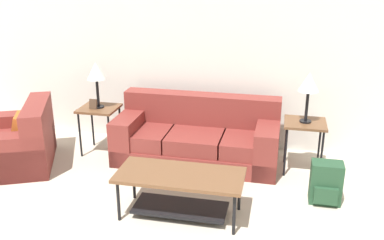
{
  "coord_description": "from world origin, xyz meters",
  "views": [
    {
      "loc": [
        0.81,
        -1.55,
        2.39
      ],
      "look_at": [
        -0.12,
        2.76,
        0.8
      ],
      "focal_mm": 40.0,
      "sensor_mm": 36.0,
      "label": 1
    }
  ],
  "objects_px": {
    "table_lamp_right": "(309,84)",
    "couch": "(197,138)",
    "armchair": "(14,144)",
    "side_table_left": "(99,113)",
    "side_table_right": "(305,128)",
    "coffee_table": "(180,185)",
    "backpack": "(326,183)",
    "table_lamp_left": "(96,73)"
  },
  "relations": [
    {
      "from": "coffee_table",
      "to": "side_table_left",
      "type": "height_order",
      "value": "side_table_left"
    },
    {
      "from": "couch",
      "to": "side_table_right",
      "type": "relative_size",
      "value": 3.24
    },
    {
      "from": "armchair",
      "to": "side_table_right",
      "type": "distance_m",
      "value": 3.6
    },
    {
      "from": "table_lamp_left",
      "to": "backpack",
      "type": "relative_size",
      "value": 1.32
    },
    {
      "from": "couch",
      "to": "table_lamp_right",
      "type": "relative_size",
      "value": 3.43
    },
    {
      "from": "side_table_left",
      "to": "backpack",
      "type": "height_order",
      "value": "side_table_left"
    },
    {
      "from": "backpack",
      "to": "armchair",
      "type": "bearing_deg",
      "value": 178.22
    },
    {
      "from": "armchair",
      "to": "coffee_table",
      "type": "relative_size",
      "value": 1.1
    },
    {
      "from": "coffee_table",
      "to": "table_lamp_left",
      "type": "relative_size",
      "value": 2.1
    },
    {
      "from": "backpack",
      "to": "couch",
      "type": "bearing_deg",
      "value": 153.83
    },
    {
      "from": "armchair",
      "to": "side_table_left",
      "type": "relative_size",
      "value": 2.17
    },
    {
      "from": "couch",
      "to": "armchair",
      "type": "distance_m",
      "value": 2.31
    },
    {
      "from": "side_table_left",
      "to": "table_lamp_left",
      "type": "height_order",
      "value": "table_lamp_left"
    },
    {
      "from": "couch",
      "to": "backpack",
      "type": "relative_size",
      "value": 4.52
    },
    {
      "from": "coffee_table",
      "to": "table_lamp_right",
      "type": "bearing_deg",
      "value": 46.76
    },
    {
      "from": "couch",
      "to": "armchair",
      "type": "relative_size",
      "value": 1.5
    },
    {
      "from": "side_table_left",
      "to": "table_lamp_right",
      "type": "relative_size",
      "value": 1.06
    },
    {
      "from": "side_table_right",
      "to": "table_lamp_left",
      "type": "bearing_deg",
      "value": 180.0
    },
    {
      "from": "armchair",
      "to": "side_table_left",
      "type": "height_order",
      "value": "armchair"
    },
    {
      "from": "backpack",
      "to": "side_table_left",
      "type": "bearing_deg",
      "value": 165.72
    },
    {
      "from": "table_lamp_right",
      "to": "couch",
      "type": "bearing_deg",
      "value": 178.71
    },
    {
      "from": "backpack",
      "to": "table_lamp_right",
      "type": "bearing_deg",
      "value": 107.06
    },
    {
      "from": "armchair",
      "to": "table_lamp_left",
      "type": "bearing_deg",
      "value": 34.52
    },
    {
      "from": "table_lamp_right",
      "to": "side_table_right",
      "type": "bearing_deg",
      "value": -104.04
    },
    {
      "from": "table_lamp_left",
      "to": "table_lamp_right",
      "type": "xyz_separation_m",
      "value": [
        2.65,
        0.0,
        0.0
      ]
    },
    {
      "from": "table_lamp_right",
      "to": "backpack",
      "type": "distance_m",
      "value": 1.17
    },
    {
      "from": "table_lamp_left",
      "to": "side_table_right",
      "type": "bearing_deg",
      "value": -0.0
    },
    {
      "from": "couch",
      "to": "coffee_table",
      "type": "xyz_separation_m",
      "value": [
        0.1,
        -1.33,
        0.05
      ]
    },
    {
      "from": "armchair",
      "to": "table_lamp_left",
      "type": "relative_size",
      "value": 2.3
    },
    {
      "from": "couch",
      "to": "table_lamp_right",
      "type": "height_order",
      "value": "table_lamp_right"
    },
    {
      "from": "table_lamp_right",
      "to": "side_table_left",
      "type": "bearing_deg",
      "value": -180.0
    },
    {
      "from": "side_table_right",
      "to": "coffee_table",
      "type": "bearing_deg",
      "value": -133.24
    },
    {
      "from": "table_lamp_left",
      "to": "table_lamp_right",
      "type": "height_order",
      "value": "same"
    },
    {
      "from": "coffee_table",
      "to": "side_table_right",
      "type": "relative_size",
      "value": 1.98
    },
    {
      "from": "side_table_left",
      "to": "table_lamp_right",
      "type": "distance_m",
      "value": 2.7
    },
    {
      "from": "armchair",
      "to": "table_lamp_left",
      "type": "distance_m",
      "value": 1.36
    },
    {
      "from": "armchair",
      "to": "table_lamp_right",
      "type": "bearing_deg",
      "value": 9.84
    },
    {
      "from": "armchair",
      "to": "side_table_right",
      "type": "height_order",
      "value": "armchair"
    },
    {
      "from": "coffee_table",
      "to": "backpack",
      "type": "xyz_separation_m",
      "value": [
        1.45,
        0.57,
        -0.12
      ]
    },
    {
      "from": "coffee_table",
      "to": "side_table_right",
      "type": "xyz_separation_m",
      "value": [
        1.23,
        1.3,
        0.22
      ]
    },
    {
      "from": "table_lamp_left",
      "to": "backpack",
      "type": "height_order",
      "value": "table_lamp_left"
    },
    {
      "from": "couch",
      "to": "table_lamp_left",
      "type": "bearing_deg",
      "value": -178.71
    }
  ]
}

